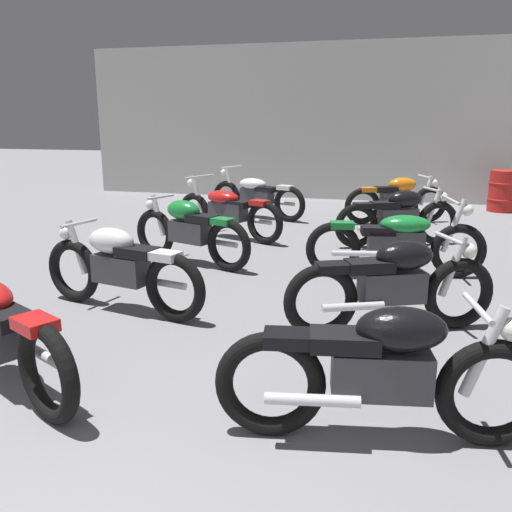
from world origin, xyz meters
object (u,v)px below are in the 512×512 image
at_px(motorcycle_right_row_2, 393,284).
at_px(oil_drum, 503,191).
at_px(motorcycle_left_row_5, 256,195).
at_px(motorcycle_left_row_2, 120,267).
at_px(motorcycle_left_row_4, 227,210).
at_px(motorcycle_right_row_3, 397,241).
at_px(motorcycle_right_row_5, 397,199).
at_px(motorcycle_left_row_3, 189,230).
at_px(motorcycle_right_row_1, 383,370).
at_px(motorcycle_right_row_4, 398,216).

relative_size(motorcycle_right_row_2, oil_drum, 2.17).
distance_m(motorcycle_left_row_5, oil_drum, 5.18).
bearing_deg(motorcycle_left_row_2, motorcycle_right_row_2, 2.09).
bearing_deg(motorcycle_left_row_2, motorcycle_left_row_5, 90.51).
bearing_deg(motorcycle_left_row_4, oil_drum, 39.67).
relative_size(motorcycle_right_row_3, motorcycle_right_row_5, 1.16).
relative_size(motorcycle_left_row_3, motorcycle_left_row_5, 0.91).
height_order(motorcycle_left_row_2, motorcycle_left_row_5, motorcycle_left_row_5).
xyz_separation_m(motorcycle_left_row_3, motorcycle_left_row_5, (-0.03, 3.59, -0.01)).
bearing_deg(motorcycle_right_row_3, oil_drum, 69.53).
bearing_deg(oil_drum, motorcycle_left_row_5, -156.95).
bearing_deg(motorcycle_right_row_2, motorcycle_left_row_3, 145.84).
bearing_deg(motorcycle_right_row_3, motorcycle_left_row_4, 148.77).
bearing_deg(motorcycle_left_row_3, oil_drum, 49.88).
bearing_deg(motorcycle_right_row_1, motorcycle_left_row_4, 116.72).
bearing_deg(motorcycle_right_row_3, motorcycle_left_row_2, -143.57).
height_order(motorcycle_left_row_3, motorcycle_left_row_5, motorcycle_left_row_5).
distance_m(motorcycle_right_row_3, motorcycle_right_row_4, 1.71).
height_order(motorcycle_right_row_2, motorcycle_right_row_4, same).
distance_m(motorcycle_right_row_1, motorcycle_right_row_5, 7.23).
bearing_deg(motorcycle_right_row_5, motorcycle_left_row_3, -125.50).
bearing_deg(motorcycle_left_row_3, motorcycle_right_row_1, -53.59).
height_order(motorcycle_left_row_2, motorcycle_right_row_2, same).
bearing_deg(motorcycle_right_row_2, motorcycle_left_row_4, 127.43).
bearing_deg(motorcycle_right_row_2, motorcycle_left_row_2, -177.91).
distance_m(motorcycle_left_row_2, motorcycle_right_row_1, 3.09).
xyz_separation_m(motorcycle_right_row_2, oil_drum, (2.09, 7.42, -0.03)).
xyz_separation_m(motorcycle_right_row_3, motorcycle_right_row_4, (0.00, 1.71, 0.01)).
bearing_deg(oil_drum, motorcycle_right_row_4, -118.31).
relative_size(motorcycle_left_row_5, motorcycle_right_row_2, 1.12).
relative_size(motorcycle_right_row_2, motorcycle_right_row_4, 1.00).
bearing_deg(motorcycle_right_row_1, motorcycle_right_row_5, 89.97).
height_order(motorcycle_left_row_5, motorcycle_right_row_3, same).
distance_m(motorcycle_left_row_3, oil_drum, 7.35).
height_order(motorcycle_left_row_4, oil_drum, motorcycle_left_row_4).
relative_size(motorcycle_left_row_2, motorcycle_right_row_5, 1.05).
height_order(motorcycle_left_row_4, motorcycle_right_row_4, motorcycle_left_row_4).
xyz_separation_m(motorcycle_left_row_4, motorcycle_right_row_2, (2.66, -3.48, 0.01)).
distance_m(motorcycle_left_row_4, motorcycle_right_row_2, 4.38).
height_order(motorcycle_left_row_4, motorcycle_right_row_2, motorcycle_left_row_4).
distance_m(motorcycle_left_row_4, motorcycle_right_row_3, 3.13).
relative_size(motorcycle_right_row_4, motorcycle_right_row_5, 0.99).
relative_size(motorcycle_right_row_2, motorcycle_right_row_5, 1.00).
bearing_deg(motorcycle_right_row_4, motorcycle_left_row_5, 146.01).
bearing_deg(motorcycle_right_row_3, motorcycle_right_row_1, -90.64).
distance_m(motorcycle_left_row_5, motorcycle_right_row_1, 7.62).
distance_m(motorcycle_left_row_2, motorcycle_right_row_2, 2.63).
bearing_deg(motorcycle_right_row_5, motorcycle_right_row_2, -89.76).
relative_size(motorcycle_right_row_4, oil_drum, 2.16).
bearing_deg(motorcycle_right_row_3, motorcycle_right_row_4, 89.87).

